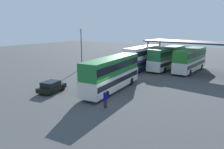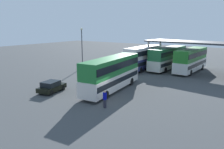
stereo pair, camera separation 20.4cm
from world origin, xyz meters
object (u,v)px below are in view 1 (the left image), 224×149
object	(u,v)px
double_decker_mid_row	(167,57)
pedestrian_waiting	(105,99)
double_decker_far_right	(190,59)
lamppost_tall	(81,43)
double_decker_main	(112,72)
double_decker_near_canopy	(143,57)
parked_hatchback	(51,87)

from	to	relation	value
double_decker_mid_row	pedestrian_waiting	world-z (taller)	double_decker_mid_row
double_decker_far_right	lamppost_tall	size ratio (longest dim) A/B	1.40
double_decker_main	double_decker_mid_row	bearing A→B (deg)	-8.36
double_decker_near_canopy	double_decker_far_right	distance (m)	8.21
double_decker_far_right	lamppost_tall	distance (m)	19.77
parked_hatchback	double_decker_mid_row	size ratio (longest dim) A/B	0.34
double_decker_main	double_decker_far_right	world-z (taller)	double_decker_main
lamppost_tall	double_decker_far_right	bearing A→B (deg)	24.86
double_decker_near_canopy	double_decker_mid_row	size ratio (longest dim) A/B	0.93
double_decker_far_right	parked_hatchback	bearing A→B (deg)	157.44
double_decker_main	pedestrian_waiting	world-z (taller)	double_decker_main
double_decker_mid_row	lamppost_tall	xyz separation A→B (m)	(-13.65, -8.30, 2.55)
double_decker_near_canopy	double_decker_far_right	world-z (taller)	double_decker_near_canopy
double_decker_near_canopy	double_decker_main	bearing A→B (deg)	-168.29
parked_hatchback	lamppost_tall	size ratio (longest dim) A/B	0.52
parked_hatchback	double_decker_far_right	xyz separation A→B (m)	(10.47, 21.81, 1.53)
double_decker_main	double_decker_mid_row	size ratio (longest dim) A/B	0.98
double_decker_far_right	lamppost_tall	bearing A→B (deg)	117.95
double_decker_main	parked_hatchback	xyz separation A→B (m)	(-5.61, -4.79, -1.58)
parked_hatchback	lamppost_tall	xyz separation A→B (m)	(-7.32, 13.57, 4.08)
double_decker_mid_row	lamppost_tall	size ratio (longest dim) A/B	1.53
double_decker_main	parked_hatchback	bearing A→B (deg)	124.54
double_decker_far_right	lamppost_tall	xyz separation A→B (m)	(-17.79, -8.24, 2.55)
double_decker_mid_row	pedestrian_waiting	size ratio (longest dim) A/B	6.49
double_decker_near_canopy	parked_hatchback	bearing A→B (deg)	172.31
double_decker_near_canopy	pedestrian_waiting	size ratio (longest dim) A/B	6.04
double_decker_near_canopy	lamppost_tall	size ratio (longest dim) A/B	1.42
parked_hatchback	double_decker_mid_row	bearing A→B (deg)	-27.03
double_decker_main	double_decker_near_canopy	size ratio (longest dim) A/B	1.05
pedestrian_waiting	double_decker_near_canopy	bearing A→B (deg)	156.97
double_decker_main	double_decker_near_canopy	world-z (taller)	double_decker_near_canopy
double_decker_mid_row	pedestrian_waiting	distance (m)	22.51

